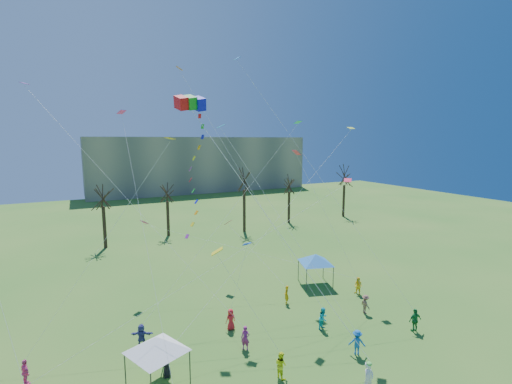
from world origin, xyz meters
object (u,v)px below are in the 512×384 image
hero_kite_flyer (368,379)px  canopy_tent_blue (316,259)px  canopy_tent_white (157,344)px  distant_building (200,164)px  big_box_kite (200,177)px

hero_kite_flyer → canopy_tent_blue: size_ratio=0.49×
hero_kite_flyer → canopy_tent_white: canopy_tent_white is taller
hero_kite_flyer → distant_building: bearing=66.3°
distant_building → big_box_kite: bearing=-108.1°
distant_building → canopy_tent_blue: (-10.93, -69.47, -4.87)m
distant_building → big_box_kite: size_ratio=3.32×
hero_kite_flyer → big_box_kite: size_ratio=0.11×
hero_kite_flyer → canopy_tent_white: 12.22m
hero_kite_flyer → big_box_kite: big_box_kite is taller
distant_building → hero_kite_flyer: 85.68m
distant_building → canopy_tent_white: distant_building is taller
canopy_tent_white → distant_building: bearing=70.1°
hero_kite_flyer → canopy_tent_blue: canopy_tent_blue is taller
canopy_tent_blue → distant_building: bearing=81.1°
hero_kite_flyer → canopy_tent_blue: 15.71m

